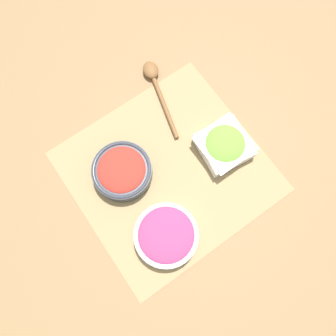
{
  "coord_description": "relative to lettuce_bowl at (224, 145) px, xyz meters",
  "views": [
    {
      "loc": [
        -0.13,
        -0.18,
        0.85
      ],
      "look_at": [
        0.0,
        0.0,
        0.03
      ],
      "focal_mm": 35.0,
      "sensor_mm": 36.0,
      "label": 1
    }
  ],
  "objects": [
    {
      "name": "lettuce_bowl",
      "position": [
        0.0,
        0.0,
        0.0
      ],
      "size": [
        0.14,
        0.14,
        0.06
      ],
      "color": "white",
      "rests_on": "placemat"
    },
    {
      "name": "ground_plane",
      "position": [
        -0.16,
        0.03,
        -0.03
      ],
      "size": [
        3.0,
        3.0,
        0.0
      ],
      "primitive_type": "plane",
      "color": "olive"
    },
    {
      "name": "placemat",
      "position": [
        -0.16,
        0.03,
        -0.03
      ],
      "size": [
        0.49,
        0.46,
        0.0
      ],
      "color": "#937F56",
      "rests_on": "ground_plane"
    },
    {
      "name": "onion_bowl",
      "position": [
        -0.26,
        -0.1,
        -0.0
      ],
      "size": [
        0.16,
        0.16,
        0.05
      ],
      "color": "silver",
      "rests_on": "placemat"
    },
    {
      "name": "tomato_bowl",
      "position": [
        -0.26,
        0.1,
        0.0
      ],
      "size": [
        0.15,
        0.15,
        0.05
      ],
      "color": "#333842",
      "rests_on": "placemat"
    },
    {
      "name": "wooden_spoon",
      "position": [
        -0.04,
        0.27,
        -0.02
      ],
      "size": [
        0.09,
        0.24,
        0.02
      ],
      "color": "brown",
      "rests_on": "placemat"
    }
  ]
}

